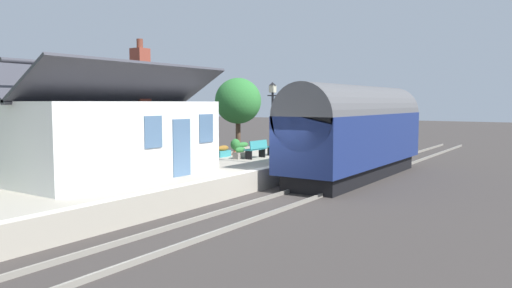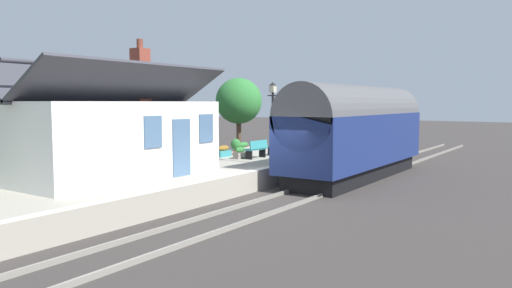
{
  "view_description": "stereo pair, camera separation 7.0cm",
  "coord_description": "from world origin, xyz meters",
  "px_view_note": "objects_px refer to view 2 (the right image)",
  "views": [
    {
      "loc": [
        -15.35,
        -9.55,
        3.54
      ],
      "look_at": [
        1.04,
        1.5,
        1.83
      ],
      "focal_mm": 33.93,
      "sensor_mm": 36.0,
      "label": 1
    },
    {
      "loc": [
        -15.31,
        -9.61,
        3.54
      ],
      "look_at": [
        1.04,
        1.5,
        1.83
      ],
      "focal_mm": 33.93,
      "sensor_mm": 36.0,
      "label": 2
    }
  ],
  "objects_px": {
    "train": "(357,131)",
    "bench_platform_end": "(278,146)",
    "planter_under_sign": "(236,146)",
    "planter_edge_far": "(241,153)",
    "bench_mid_platform": "(257,149)",
    "station_sign_board": "(322,131)",
    "planter_corner_building": "(345,143)",
    "planter_edge_near": "(224,151)",
    "planter_bench_left": "(317,144)",
    "planter_by_door": "(243,147)",
    "station_building": "(111,136)",
    "tree_far_left": "(239,101)",
    "lamp_post_platform": "(273,107)"
  },
  "relations": [
    {
      "from": "bench_platform_end",
      "to": "planter_edge_near",
      "type": "relative_size",
      "value": 1.59
    },
    {
      "from": "bench_mid_platform",
      "to": "station_sign_board",
      "type": "xyz_separation_m",
      "value": [
        4.12,
        -1.46,
        0.71
      ]
    },
    {
      "from": "train",
      "to": "planter_edge_far",
      "type": "relative_size",
      "value": 13.57
    },
    {
      "from": "planter_corner_building",
      "to": "station_sign_board",
      "type": "bearing_deg",
      "value": -174.9
    },
    {
      "from": "tree_far_left",
      "to": "planter_edge_near",
      "type": "bearing_deg",
      "value": -148.18
    },
    {
      "from": "station_building",
      "to": "bench_platform_end",
      "type": "height_order",
      "value": "station_building"
    },
    {
      "from": "train",
      "to": "bench_platform_end",
      "type": "height_order",
      "value": "train"
    },
    {
      "from": "planter_bench_left",
      "to": "planter_by_door",
      "type": "distance_m",
      "value": 4.03
    },
    {
      "from": "planter_bench_left",
      "to": "planter_by_door",
      "type": "bearing_deg",
      "value": 125.99
    },
    {
      "from": "bench_platform_end",
      "to": "lamp_post_platform",
      "type": "distance_m",
      "value": 4.3
    },
    {
      "from": "station_building",
      "to": "planter_under_sign",
      "type": "xyz_separation_m",
      "value": [
        8.44,
        0.59,
        -1.06
      ]
    },
    {
      "from": "lamp_post_platform",
      "to": "bench_mid_platform",
      "type": "bearing_deg",
      "value": 52.06
    },
    {
      "from": "planter_edge_far",
      "to": "lamp_post_platform",
      "type": "height_order",
      "value": "lamp_post_platform"
    },
    {
      "from": "train",
      "to": "lamp_post_platform",
      "type": "relative_size",
      "value": 3.07
    },
    {
      "from": "station_sign_board",
      "to": "tree_far_left",
      "type": "bearing_deg",
      "value": 64.87
    },
    {
      "from": "station_building",
      "to": "train",
      "type": "bearing_deg",
      "value": -30.2
    },
    {
      "from": "bench_mid_platform",
      "to": "station_sign_board",
      "type": "height_order",
      "value": "station_sign_board"
    },
    {
      "from": "train",
      "to": "bench_platform_end",
      "type": "relative_size",
      "value": 7.75
    },
    {
      "from": "train",
      "to": "tree_far_left",
      "type": "height_order",
      "value": "tree_far_left"
    },
    {
      "from": "bench_mid_platform",
      "to": "lamp_post_platform",
      "type": "relative_size",
      "value": 0.39
    },
    {
      "from": "tree_far_left",
      "to": "bench_platform_end",
      "type": "bearing_deg",
      "value": -131.17
    },
    {
      "from": "planter_corner_building",
      "to": "lamp_post_platform",
      "type": "relative_size",
      "value": 0.22
    },
    {
      "from": "planter_by_door",
      "to": "planter_edge_near",
      "type": "bearing_deg",
      "value": -167.21
    },
    {
      "from": "planter_under_sign",
      "to": "planter_edge_near",
      "type": "distance_m",
      "value": 1.14
    },
    {
      "from": "planter_edge_far",
      "to": "planter_edge_near",
      "type": "height_order",
      "value": "planter_edge_near"
    },
    {
      "from": "bench_mid_platform",
      "to": "planter_under_sign",
      "type": "height_order",
      "value": "bench_mid_platform"
    },
    {
      "from": "planter_bench_left",
      "to": "planter_edge_near",
      "type": "bearing_deg",
      "value": 150.8
    },
    {
      "from": "train",
      "to": "planter_under_sign",
      "type": "bearing_deg",
      "value": 100.33
    },
    {
      "from": "bench_platform_end",
      "to": "planter_bench_left",
      "type": "relative_size",
      "value": 1.79
    },
    {
      "from": "train",
      "to": "planter_edge_far",
      "type": "xyz_separation_m",
      "value": [
        -2.38,
        4.94,
        -1.12
      ]
    },
    {
      "from": "planter_under_sign",
      "to": "planter_edge_far",
      "type": "relative_size",
      "value": 1.02
    },
    {
      "from": "station_building",
      "to": "planter_edge_near",
      "type": "distance_m",
      "value": 7.43
    },
    {
      "from": "lamp_post_platform",
      "to": "station_sign_board",
      "type": "height_order",
      "value": "lamp_post_platform"
    },
    {
      "from": "bench_mid_platform",
      "to": "train",
      "type": "bearing_deg",
      "value": -66.19
    },
    {
      "from": "train",
      "to": "planter_under_sign",
      "type": "relative_size",
      "value": 13.33
    },
    {
      "from": "train",
      "to": "planter_by_door",
      "type": "distance_m",
      "value": 6.74
    },
    {
      "from": "planter_under_sign",
      "to": "planter_edge_far",
      "type": "height_order",
      "value": "planter_under_sign"
    },
    {
      "from": "planter_under_sign",
      "to": "planter_bench_left",
      "type": "distance_m",
      "value": 4.62
    },
    {
      "from": "planter_edge_near",
      "to": "planter_by_door",
      "type": "bearing_deg",
      "value": 12.79
    },
    {
      "from": "planter_under_sign",
      "to": "planter_bench_left",
      "type": "bearing_deg",
      "value": -36.84
    },
    {
      "from": "planter_under_sign",
      "to": "planter_by_door",
      "type": "relative_size",
      "value": 0.8
    },
    {
      "from": "planter_bench_left",
      "to": "station_sign_board",
      "type": "height_order",
      "value": "station_sign_board"
    },
    {
      "from": "station_sign_board",
      "to": "tree_far_left",
      "type": "xyz_separation_m",
      "value": [
        3.97,
        8.47,
        1.6
      ]
    },
    {
      "from": "station_building",
      "to": "planter_edge_near",
      "type": "height_order",
      "value": "station_building"
    },
    {
      "from": "planter_by_door",
      "to": "station_building",
      "type": "bearing_deg",
      "value": -173.69
    },
    {
      "from": "planter_bench_left",
      "to": "station_building",
      "type": "bearing_deg",
      "value": 169.82
    },
    {
      "from": "planter_by_door",
      "to": "station_sign_board",
      "type": "relative_size",
      "value": 0.66
    },
    {
      "from": "planter_bench_left",
      "to": "tree_far_left",
      "type": "height_order",
      "value": "tree_far_left"
    },
    {
      "from": "planter_by_door",
      "to": "bench_mid_platform",
      "type": "bearing_deg",
      "value": -132.28
    },
    {
      "from": "planter_under_sign",
      "to": "lamp_post_platform",
      "type": "distance_m",
      "value": 4.7
    }
  ]
}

